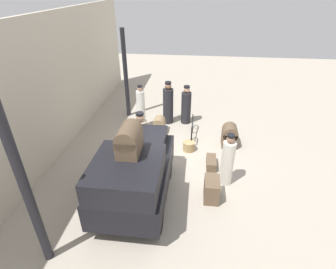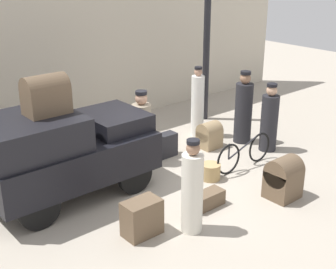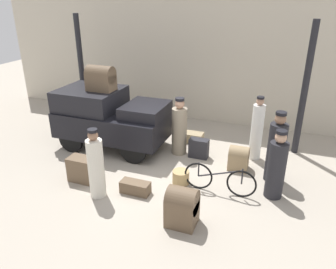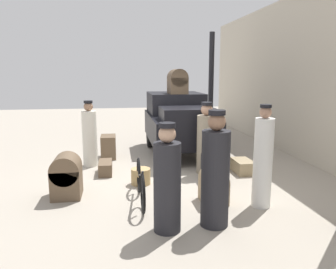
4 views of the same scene
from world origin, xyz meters
name	(u,v)px [view 3 (image 3 of 4)]	position (x,y,z in m)	size (l,w,h in m)	color
ground_plane	(158,169)	(0.00, 0.00, 0.00)	(30.00, 30.00, 0.00)	#A89E8E
station_building_facade	(202,58)	(0.00, 4.08, 2.25)	(16.00, 0.15, 4.50)	beige
canopy_pillar_left	(82,71)	(-3.81, 2.37, 1.87)	(0.18, 0.18, 3.74)	black
canopy_pillar_right	(305,91)	(3.40, 2.37, 1.87)	(0.18, 0.18, 3.74)	black
truck	(110,116)	(-1.88, 0.84, 0.97)	(3.26, 1.74, 1.74)	black
bicycle	(219,179)	(1.76, -0.55, 0.35)	(1.70, 0.04, 0.73)	black
wicker_basket	(181,177)	(0.79, -0.48, 0.17)	(0.41, 0.41, 0.34)	tan
conductor_in_dark_uniform	(276,167)	(2.96, -0.24, 0.75)	(0.41, 0.41, 1.65)	#232328
porter_lifting_near_truck	(276,150)	(2.90, 0.51, 0.82)	(0.43, 0.43, 1.81)	#232328
porter_carrying_trunk	(257,131)	(2.32, 1.54, 0.85)	(0.33, 0.33, 1.82)	white
porter_with_bicycle	(96,166)	(-0.83, -1.65, 0.76)	(0.37, 0.37, 1.67)	silver
porter_standing_middle	(179,129)	(0.21, 1.10, 0.76)	(0.43, 0.43, 1.68)	gray
suitcase_tan_flat	(135,187)	(-0.08, -1.25, 0.15)	(0.70, 0.31, 0.29)	brown
trunk_wicker_pale	(239,158)	(1.99, 0.76, 0.32)	(0.50, 0.46, 0.65)	#937A56
suitcase_black_upright	(192,137)	(0.34, 1.99, 0.15)	(0.68, 0.40, 0.30)	#9E8966
trunk_umber_medium	(82,169)	(-1.56, -1.21, 0.32)	(0.64, 0.40, 0.63)	brown
trunk_barrel_dark	(182,206)	(1.30, -1.93, 0.42)	(0.60, 0.54, 0.83)	brown
suitcase_small_leather	(199,148)	(0.82, 1.04, 0.28)	(0.54, 0.29, 0.56)	#232328
trunk_on_truck_roof	(101,78)	(-2.10, 0.84, 2.10)	(0.77, 0.51, 0.72)	brown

